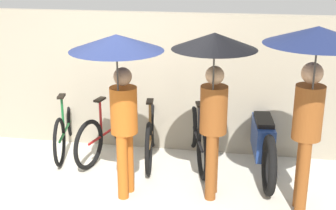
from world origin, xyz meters
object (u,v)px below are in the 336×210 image
object	(u,v)px
parked_bicycle_2	(151,134)
pedestrian_leading	(119,70)
pedestrian_trailing	(314,67)
pedestrian_center	(214,73)
parked_bicycle_1	(108,131)
parked_bicycle_3	(197,135)
parked_bicycle_0	(66,127)
motorcycle	(263,139)

from	to	relation	value
parked_bicycle_2	pedestrian_leading	world-z (taller)	pedestrian_leading
pedestrian_trailing	pedestrian_center	bearing A→B (deg)	-9.63
pedestrian_leading	pedestrian_center	size ratio (longest dim) A/B	0.99
parked_bicycle_1	pedestrian_center	world-z (taller)	pedestrian_center
pedestrian_center	pedestrian_trailing	size ratio (longest dim) A/B	0.94
parked_bicycle_2	parked_bicycle_1	bearing A→B (deg)	77.48
parked_bicycle_3	pedestrian_center	size ratio (longest dim) A/B	0.86
parked_bicycle_1	parked_bicycle_2	world-z (taller)	parked_bicycle_1
parked_bicycle_2	pedestrian_center	distance (m)	1.83
pedestrian_leading	parked_bicycle_1	bearing A→B (deg)	-57.76
parked_bicycle_0	pedestrian_leading	world-z (taller)	pedestrian_leading
parked_bicycle_1	pedestrian_leading	xyz separation A→B (m)	(0.54, -1.22, 1.24)
pedestrian_trailing	parked_bicycle_2	bearing A→B (deg)	-31.05
parked_bicycle_3	pedestrian_trailing	xyz separation A→B (m)	(1.32, -1.22, 1.34)
pedestrian_center	parked_bicycle_0	bearing A→B (deg)	-23.94
motorcycle	parked_bicycle_1	bearing A→B (deg)	81.86
parked_bicycle_0	parked_bicycle_2	distance (m)	1.31
parked_bicycle_2	pedestrian_leading	size ratio (longest dim) A/B	0.83
pedestrian_leading	motorcycle	size ratio (longest dim) A/B	0.93
parked_bicycle_2	motorcycle	bearing A→B (deg)	-100.01
parked_bicycle_0	parked_bicycle_1	world-z (taller)	parked_bicycle_0
parked_bicycle_3	motorcycle	world-z (taller)	parked_bicycle_3
pedestrian_trailing	parked_bicycle_1	bearing A→B (deg)	-25.29
pedestrian_leading	pedestrian_trailing	world-z (taller)	pedestrian_trailing
parked_bicycle_2	pedestrian_center	world-z (taller)	pedestrian_center
pedestrian_leading	pedestrian_trailing	xyz separation A→B (m)	(2.08, -0.02, 0.13)
parked_bicycle_1	pedestrian_trailing	xyz separation A→B (m)	(2.63, -1.24, 1.37)
parked_bicycle_1	pedestrian_trailing	size ratio (longest dim) A/B	0.78
parked_bicycle_1	motorcycle	size ratio (longest dim) A/B	0.78
parked_bicycle_1	pedestrian_trailing	bearing A→B (deg)	-101.78
parked_bicycle_0	parked_bicycle_1	bearing A→B (deg)	-104.87
pedestrian_trailing	parked_bicycle_3	bearing A→B (deg)	-42.72
pedestrian_center	motorcycle	size ratio (longest dim) A/B	0.94
parked_bicycle_0	pedestrian_center	bearing A→B (deg)	-127.51
parked_bicycle_3	pedestrian_leading	bearing A→B (deg)	133.48
parked_bicycle_2	motorcycle	distance (m)	1.56
parked_bicycle_0	pedestrian_center	size ratio (longest dim) A/B	0.84
parked_bicycle_2	pedestrian_trailing	distance (m)	2.67
parked_bicycle_1	parked_bicycle_0	bearing A→B (deg)	99.94
parked_bicycle_3	motorcycle	size ratio (longest dim) A/B	0.81
parked_bicycle_1	parked_bicycle_3	size ratio (longest dim) A/B	0.96
parked_bicycle_1	motorcycle	distance (m)	2.21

